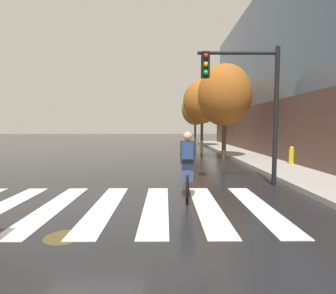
# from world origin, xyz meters

# --- Properties ---
(ground_plane) EXTENTS (120.00, 120.00, 0.00)m
(ground_plane) POSITION_xyz_m (0.00, 0.00, 0.00)
(ground_plane) COLOR black
(crosswalk_stripes) EXTENTS (7.50, 3.62, 0.01)m
(crosswalk_stripes) POSITION_xyz_m (0.42, 0.00, 0.01)
(crosswalk_stripes) COLOR silver
(crosswalk_stripes) RESTS_ON ground
(manhole_cover) EXTENTS (0.64, 0.64, 0.01)m
(manhole_cover) POSITION_xyz_m (0.12, -1.62, 0.00)
(manhole_cover) COLOR #473D1E
(manhole_cover) RESTS_ON ground
(cyclist) EXTENTS (0.38, 1.71, 1.69)m
(cyclist) POSITION_xyz_m (2.35, 0.76, 0.84)
(cyclist) COLOR black
(cyclist) RESTS_ON ground
(traffic_light_near) EXTENTS (2.47, 0.28, 4.20)m
(traffic_light_near) POSITION_xyz_m (4.31, 2.24, 2.86)
(traffic_light_near) COLOR black
(traffic_light_near) RESTS_ON ground
(fire_hydrant) EXTENTS (0.33, 0.22, 0.78)m
(fire_hydrant) POSITION_xyz_m (7.46, 6.02, 0.53)
(fire_hydrant) COLOR gold
(fire_hydrant) RESTS_ON sidewalk
(street_tree_near) EXTENTS (2.93, 2.93, 5.21)m
(street_tree_near) POSITION_xyz_m (5.02, 8.89, 3.51)
(street_tree_near) COLOR #4C3823
(street_tree_near) RESTS_ON ground
(street_tree_mid) EXTENTS (3.28, 3.28, 5.83)m
(street_tree_mid) POSITION_xyz_m (4.95, 17.46, 3.94)
(street_tree_mid) COLOR #4C3823
(street_tree_mid) RESTS_ON ground
(street_tree_far) EXTENTS (3.15, 3.15, 5.61)m
(street_tree_far) POSITION_xyz_m (5.24, 25.28, 3.79)
(street_tree_far) COLOR #4C3823
(street_tree_far) RESTS_ON ground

